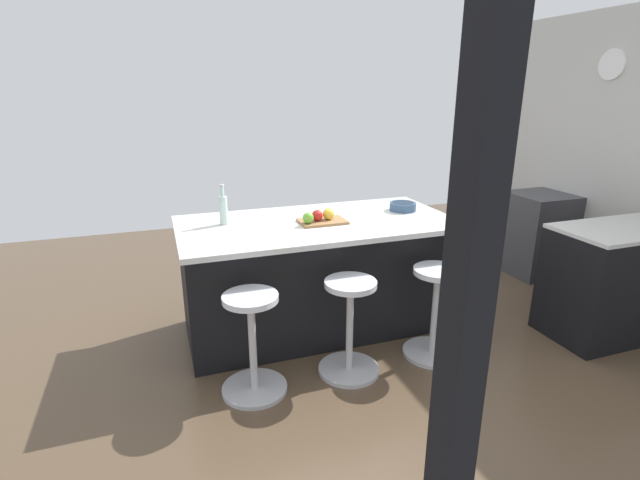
{
  "coord_description": "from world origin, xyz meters",
  "views": [
    {
      "loc": [
        1.28,
        3.15,
        1.95
      ],
      "look_at": [
        0.11,
        -0.19,
        0.8
      ],
      "focal_mm": 26.45,
      "sensor_mm": 36.0,
      "label": 1
    }
  ],
  "objects_px": {
    "stool_by_window": "(435,315)",
    "apple_green": "(308,218)",
    "kitchen_island": "(316,274)",
    "water_bottle": "(223,209)",
    "stool_middle": "(350,330)",
    "apple_yellow": "(328,214)",
    "oven_range": "(537,234)",
    "fruit_bowl": "(403,206)",
    "apple_red": "(317,215)",
    "stool_near_camera": "(253,347)",
    "cutting_board": "(322,221)"
  },
  "relations": [
    {
      "from": "stool_by_window",
      "to": "apple_green",
      "type": "distance_m",
      "value": 1.2
    },
    {
      "from": "kitchen_island",
      "to": "apple_green",
      "type": "height_order",
      "value": "apple_green"
    },
    {
      "from": "kitchen_island",
      "to": "water_bottle",
      "type": "bearing_deg",
      "value": -8.21
    },
    {
      "from": "stool_middle",
      "to": "kitchen_island",
      "type": "bearing_deg",
      "value": -90.0
    },
    {
      "from": "stool_by_window",
      "to": "apple_yellow",
      "type": "height_order",
      "value": "apple_yellow"
    },
    {
      "from": "oven_range",
      "to": "stool_by_window",
      "type": "xyz_separation_m",
      "value": [
        1.98,
        1.12,
        -0.11
      ]
    },
    {
      "from": "fruit_bowl",
      "to": "apple_red",
      "type": "bearing_deg",
      "value": 9.53
    },
    {
      "from": "fruit_bowl",
      "to": "stool_by_window",
      "type": "bearing_deg",
      "value": 81.8
    },
    {
      "from": "stool_near_camera",
      "to": "apple_green",
      "type": "xyz_separation_m",
      "value": [
        -0.57,
        -0.58,
        0.68
      ]
    },
    {
      "from": "kitchen_island",
      "to": "cutting_board",
      "type": "distance_m",
      "value": 0.49
    },
    {
      "from": "stool_middle",
      "to": "apple_red",
      "type": "distance_m",
      "value": 0.92
    },
    {
      "from": "stool_by_window",
      "to": "water_bottle",
      "type": "height_order",
      "value": "water_bottle"
    },
    {
      "from": "stool_by_window",
      "to": "stool_middle",
      "type": "xyz_separation_m",
      "value": [
        0.69,
        0.0,
        0.0
      ]
    },
    {
      "from": "stool_middle",
      "to": "stool_near_camera",
      "type": "distance_m",
      "value": 0.69
    },
    {
      "from": "cutting_board",
      "to": "fruit_bowl",
      "type": "xyz_separation_m",
      "value": [
        -0.78,
        -0.13,
        0.03
      ]
    },
    {
      "from": "stool_middle",
      "to": "apple_yellow",
      "type": "bearing_deg",
      "value": -96.35
    },
    {
      "from": "oven_range",
      "to": "stool_near_camera",
      "type": "bearing_deg",
      "value": 18.45
    },
    {
      "from": "stool_near_camera",
      "to": "stool_middle",
      "type": "bearing_deg",
      "value": 180.0
    },
    {
      "from": "stool_middle",
      "to": "apple_red",
      "type": "xyz_separation_m",
      "value": [
        0.03,
        -0.62,
        0.68
      ]
    },
    {
      "from": "stool_by_window",
      "to": "stool_near_camera",
      "type": "bearing_deg",
      "value": 0.0
    },
    {
      "from": "water_bottle",
      "to": "cutting_board",
      "type": "bearing_deg",
      "value": 164.49
    },
    {
      "from": "kitchen_island",
      "to": "stool_near_camera",
      "type": "distance_m",
      "value": 1.01
    },
    {
      "from": "apple_red",
      "to": "water_bottle",
      "type": "distance_m",
      "value": 0.72
    },
    {
      "from": "apple_green",
      "to": "water_bottle",
      "type": "distance_m",
      "value": 0.65
    },
    {
      "from": "apple_yellow",
      "to": "fruit_bowl",
      "type": "distance_m",
      "value": 0.74
    },
    {
      "from": "stool_by_window",
      "to": "fruit_bowl",
      "type": "xyz_separation_m",
      "value": [
        -0.11,
        -0.76,
        0.65
      ]
    },
    {
      "from": "stool_by_window",
      "to": "cutting_board",
      "type": "bearing_deg",
      "value": -43.17
    },
    {
      "from": "kitchen_island",
      "to": "fruit_bowl",
      "type": "xyz_separation_m",
      "value": [
        -0.8,
        -0.03,
        0.51
      ]
    },
    {
      "from": "oven_range",
      "to": "fruit_bowl",
      "type": "bearing_deg",
      "value": 10.87
    },
    {
      "from": "stool_middle",
      "to": "water_bottle",
      "type": "bearing_deg",
      "value": -49.35
    },
    {
      "from": "kitchen_island",
      "to": "stool_near_camera",
      "type": "relative_size",
      "value": 3.09
    },
    {
      "from": "stool_by_window",
      "to": "water_bottle",
      "type": "relative_size",
      "value": 2.25
    },
    {
      "from": "stool_by_window",
      "to": "cutting_board",
      "type": "xyz_separation_m",
      "value": [
        0.67,
        -0.63,
        0.62
      ]
    },
    {
      "from": "stool_middle",
      "to": "apple_red",
      "type": "relative_size",
      "value": 8.17
    },
    {
      "from": "cutting_board",
      "to": "water_bottle",
      "type": "distance_m",
      "value": 0.77
    },
    {
      "from": "oven_range",
      "to": "stool_near_camera",
      "type": "xyz_separation_m",
      "value": [
        3.35,
        1.12,
        -0.11
      ]
    },
    {
      "from": "kitchen_island",
      "to": "water_bottle",
      "type": "xyz_separation_m",
      "value": [
        0.71,
        -0.1,
        0.59
      ]
    },
    {
      "from": "stool_near_camera",
      "to": "fruit_bowl",
      "type": "relative_size",
      "value": 3.15
    },
    {
      "from": "oven_range",
      "to": "apple_red",
      "type": "height_order",
      "value": "apple_red"
    },
    {
      "from": "stool_middle",
      "to": "apple_green",
      "type": "bearing_deg",
      "value": -78.77
    },
    {
      "from": "apple_yellow",
      "to": "water_bottle",
      "type": "height_order",
      "value": "water_bottle"
    },
    {
      "from": "oven_range",
      "to": "water_bottle",
      "type": "bearing_deg",
      "value": 4.88
    },
    {
      "from": "kitchen_island",
      "to": "apple_yellow",
      "type": "bearing_deg",
      "value": 126.16
    },
    {
      "from": "stool_middle",
      "to": "apple_red",
      "type": "bearing_deg",
      "value": -87.69
    },
    {
      "from": "oven_range",
      "to": "water_bottle",
      "type": "height_order",
      "value": "water_bottle"
    },
    {
      "from": "apple_yellow",
      "to": "fruit_bowl",
      "type": "relative_size",
      "value": 0.4
    },
    {
      "from": "oven_range",
      "to": "stool_by_window",
      "type": "distance_m",
      "value": 2.28
    },
    {
      "from": "stool_middle",
      "to": "apple_green",
      "type": "relative_size",
      "value": 8.17
    },
    {
      "from": "cutting_board",
      "to": "kitchen_island",
      "type": "bearing_deg",
      "value": -79.03
    },
    {
      "from": "cutting_board",
      "to": "fruit_bowl",
      "type": "distance_m",
      "value": 0.79
    }
  ]
}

